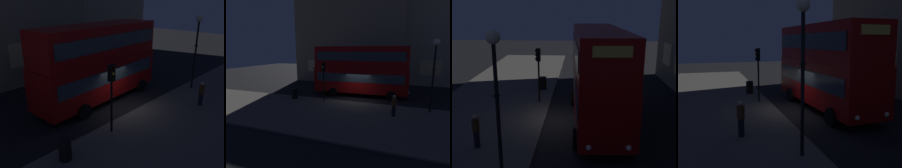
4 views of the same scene
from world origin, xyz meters
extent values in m
plane|color=black|center=(0.00, 0.00, 0.00)|extent=(80.00, 80.00, 0.00)
cube|color=#5B564F|center=(0.00, -4.85, 0.06)|extent=(44.00, 7.79, 0.12)
cube|color=#F9E09E|center=(-2.36, 8.52, 2.68)|extent=(2.11, 0.06, 1.86)
cube|color=#E5C67F|center=(0.94, 8.52, 2.54)|extent=(2.11, 0.06, 2.47)
cube|color=#E5C67F|center=(3.48, 10.12, 2.54)|extent=(2.74, 0.06, 2.24)
cube|color=#F2D18C|center=(7.76, 10.12, 2.52)|extent=(2.74, 0.06, 2.06)
cube|color=#E5C67F|center=(12.03, 10.12, 2.65)|extent=(2.74, 0.06, 2.05)
cube|color=#9E0C0C|center=(-0.08, 2.06, 1.79)|extent=(9.93, 3.03, 2.63)
cube|color=#9E0C0C|center=(-0.08, 2.06, 4.22)|extent=(9.74, 2.97, 2.23)
cube|color=#2D3842|center=(-0.08, 2.06, 2.12)|extent=(9.15, 3.06, 0.90)
cube|color=#2D3842|center=(-0.08, 2.06, 4.33)|extent=(9.15, 3.06, 0.90)
cube|color=#F2D84C|center=(4.77, 2.29, 4.83)|extent=(0.15, 1.54, 0.44)
sphere|color=white|center=(4.80, 3.13, 0.83)|extent=(0.24, 0.24, 0.24)
sphere|color=white|center=(4.88, 1.46, 0.83)|extent=(0.24, 0.24, 0.24)
cylinder|color=black|center=(3.19, 3.55, 0.48)|extent=(0.97, 0.29, 0.96)
cylinder|color=black|center=(3.32, 0.89, 0.48)|extent=(0.97, 0.29, 0.96)
cylinder|color=black|center=(-2.84, 3.26, 0.48)|extent=(0.97, 0.29, 0.96)
cylinder|color=black|center=(-2.72, 0.60, 0.48)|extent=(0.97, 0.29, 0.96)
cylinder|color=black|center=(-2.78, -1.70, 1.56)|extent=(0.12, 0.12, 2.87)
cube|color=black|center=(-2.78, -1.70, 3.42)|extent=(0.33, 0.27, 0.85)
sphere|color=black|center=(-2.79, -1.85, 3.69)|extent=(0.17, 0.17, 0.17)
sphere|color=orange|center=(-2.79, -1.85, 3.42)|extent=(0.17, 0.17, 0.17)
sphere|color=black|center=(-2.79, -1.85, 3.15)|extent=(0.17, 0.17, 0.17)
cylinder|color=black|center=(9.97, 5.51, 1.52)|extent=(0.12, 0.12, 3.04)
cube|color=black|center=(9.97, 5.51, 3.46)|extent=(0.34, 0.28, 0.85)
sphere|color=red|center=(9.98, 5.66, 3.73)|extent=(0.17, 0.17, 0.17)
sphere|color=black|center=(9.98, 5.66, 3.46)|extent=(0.17, 0.17, 0.17)
sphere|color=black|center=(9.98, 5.66, 3.19)|extent=(0.17, 0.17, 0.17)
cylinder|color=black|center=(6.43, -1.79, 2.72)|extent=(0.14, 0.14, 5.20)
torus|color=black|center=(6.43, -1.79, 3.54)|extent=(0.28, 0.28, 0.06)
sphere|color=#F9EFC6|center=(6.43, -1.79, 5.54)|extent=(0.49, 0.49, 0.49)
cylinder|color=black|center=(3.77, -3.71, 0.53)|extent=(0.28, 0.28, 0.82)
cylinder|color=#513319|center=(3.77, -3.71, 1.24)|extent=(0.35, 0.35, 0.59)
sphere|color=beige|center=(3.77, -3.71, 1.64)|extent=(0.22, 0.22, 0.22)
cylinder|color=black|center=(-5.94, -1.86, 0.62)|extent=(0.57, 0.57, 1.00)
camera|label=1|loc=(-11.00, -9.53, 6.93)|focal=38.31mm
camera|label=2|loc=(4.16, -16.96, 4.95)|focal=28.72mm
camera|label=3|loc=(15.53, 1.05, 6.50)|focal=45.28mm
camera|label=4|loc=(15.07, -4.95, 4.32)|focal=42.00mm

